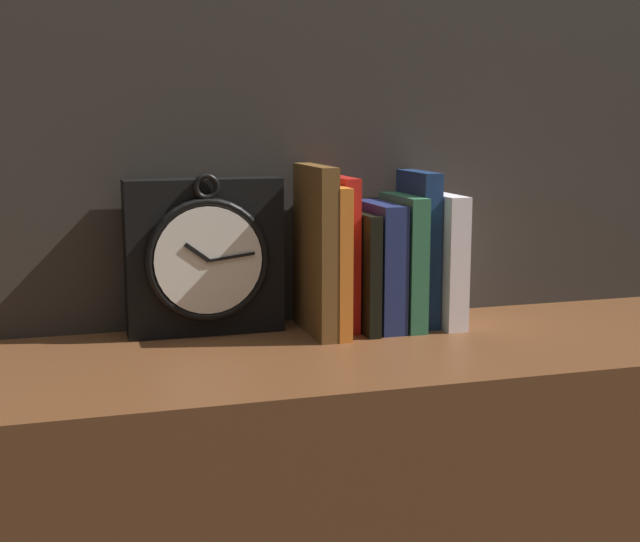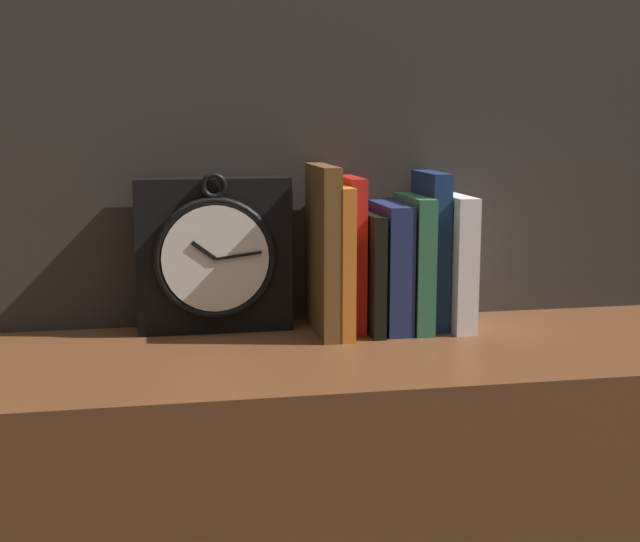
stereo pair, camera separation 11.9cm
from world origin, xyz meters
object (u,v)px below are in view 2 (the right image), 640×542
book_slot3_black (369,272)px  book_slot4_navy (390,267)px  book_slot2_red (351,253)px  book_slot1_orange (338,259)px  clock (214,255)px  book_slot5_green (414,262)px  book_slot6_navy (430,249)px  book_slot0_brown (323,250)px  book_slot7_white (453,261)px

book_slot3_black → book_slot4_navy: size_ratio=0.93×
book_slot2_red → book_slot3_black: 0.04m
book_slot1_orange → book_slot2_red: bearing=40.1°
clock → book_slot5_green: clock is taller
clock → book_slot6_navy: (0.32, -0.02, 0.00)m
clock → book_slot0_brown: book_slot0_brown is taller
clock → book_slot1_orange: 0.18m
clock → book_slot1_orange: (0.18, -0.04, -0.01)m
clock → book_slot1_orange: size_ratio=1.09×
clock → book_slot0_brown: 0.16m
clock → book_slot7_white: clock is taller
clock → book_slot2_red: (0.20, -0.02, -0.00)m
book_slot1_orange → book_slot4_navy: (0.08, 0.01, -0.01)m
book_slot5_green → clock: bearing=173.2°
book_slot3_black → book_slot5_green: book_slot5_green is taller
book_slot0_brown → book_slot3_black: book_slot0_brown is taller
book_slot1_orange → book_slot3_black: bearing=5.8°
book_slot4_navy → book_slot2_red: bearing=167.6°
book_slot1_orange → book_slot5_green: (0.12, 0.01, -0.01)m
clock → book_slot2_red: 0.20m
book_slot0_brown → book_slot7_white: size_ratio=1.23×
book_slot0_brown → book_slot6_navy: (0.17, 0.02, -0.01)m
book_slot3_black → book_slot6_navy: book_slot6_navy is taller
book_slot1_orange → book_slot6_navy: (0.14, 0.02, 0.01)m
book_slot2_red → book_slot4_navy: 0.06m
book_slot0_brown → book_slot4_navy: book_slot0_brown is taller
book_slot0_brown → book_slot1_orange: size_ratio=1.13×
book_slot2_red → book_slot7_white: (0.15, -0.02, -0.01)m
book_slot1_orange → book_slot3_black: book_slot1_orange is taller
book_slot0_brown → book_slot1_orange: 0.03m
book_slot2_red → clock: bearing=173.8°
clock → book_slot5_green: bearing=-6.8°
book_slot1_orange → book_slot6_navy: 0.15m
book_slot4_navy → book_slot7_white: bearing=-1.5°
book_slot1_orange → book_slot2_red: 0.03m
book_slot1_orange → book_slot5_green: book_slot1_orange is taller
book_slot3_black → book_slot6_navy: (0.10, 0.01, 0.03)m
book_slot3_black → book_slot6_navy: size_ratio=0.75×
book_slot0_brown → book_slot4_navy: (0.10, 0.01, -0.03)m
book_slot4_navy → book_slot5_green: book_slot5_green is taller
book_slot3_black → book_slot2_red: bearing=147.3°
book_slot7_white → book_slot5_green: bearing=178.5°
book_slot4_navy → book_slot0_brown: bearing=-176.1°
book_slot4_navy → book_slot6_navy: 0.07m
book_slot6_navy → book_slot7_white: 0.04m
book_slot5_green → book_slot4_navy: bearing=178.5°
clock → book_slot3_black: bearing=-9.3°
book_slot0_brown → book_slot2_red: 0.05m
book_slot5_green → book_slot7_white: 0.06m
book_slot0_brown → book_slot4_navy: size_ratio=1.31×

